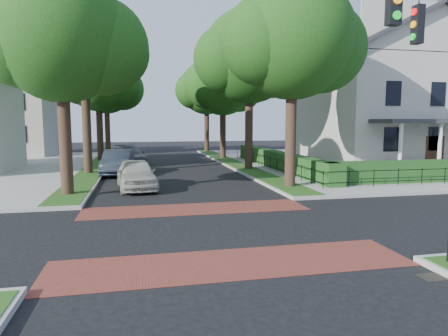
% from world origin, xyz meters
% --- Properties ---
extents(ground, '(120.00, 120.00, 0.00)m').
position_xyz_m(ground, '(0.00, 0.00, 0.00)').
color(ground, black).
rests_on(ground, ground).
extents(sidewalk_ne, '(30.00, 30.00, 0.15)m').
position_xyz_m(sidewalk_ne, '(19.50, 19.00, 0.07)').
color(sidewalk_ne, gray).
rests_on(sidewalk_ne, ground).
extents(crosswalk_far, '(9.00, 2.20, 0.01)m').
position_xyz_m(crosswalk_far, '(0.00, 3.20, 0.01)').
color(crosswalk_far, maroon).
rests_on(crosswalk_far, ground).
extents(crosswalk_near, '(9.00, 2.20, 0.01)m').
position_xyz_m(crosswalk_near, '(0.00, -3.20, 0.01)').
color(crosswalk_near, maroon).
rests_on(crosswalk_near, ground).
extents(storm_drain, '(0.65, 0.45, 0.01)m').
position_xyz_m(storm_drain, '(4.30, -5.00, 0.01)').
color(storm_drain, black).
rests_on(storm_drain, ground).
extents(grass_strip_ne, '(1.60, 29.80, 0.02)m').
position_xyz_m(grass_strip_ne, '(5.40, 19.10, 0.16)').
color(grass_strip_ne, '#294C15').
rests_on(grass_strip_ne, sidewalk_ne).
extents(grass_strip_nw, '(1.60, 29.80, 0.02)m').
position_xyz_m(grass_strip_nw, '(-5.40, 19.10, 0.16)').
color(grass_strip_nw, '#294C15').
rests_on(grass_strip_nw, sidewalk_nw).
extents(tree_right_near, '(7.75, 6.67, 10.66)m').
position_xyz_m(tree_right_near, '(5.60, 7.24, 7.63)').
color(tree_right_near, black).
rests_on(tree_right_near, sidewalk_ne).
extents(tree_right_mid, '(8.25, 7.09, 11.22)m').
position_xyz_m(tree_right_mid, '(5.61, 15.25, 7.99)').
color(tree_right_mid, black).
rests_on(tree_right_mid, sidewalk_ne).
extents(tree_right_far, '(7.25, 6.23, 9.74)m').
position_xyz_m(tree_right_far, '(5.60, 24.22, 6.91)').
color(tree_right_far, black).
rests_on(tree_right_far, sidewalk_ne).
extents(tree_right_back, '(7.50, 6.45, 10.20)m').
position_xyz_m(tree_right_back, '(5.60, 33.23, 7.27)').
color(tree_right_back, black).
rests_on(tree_right_back, sidewalk_ne).
extents(tree_left_near, '(7.50, 6.45, 10.20)m').
position_xyz_m(tree_left_near, '(-5.40, 7.23, 7.27)').
color(tree_left_near, black).
rests_on(tree_left_near, sidewalk_nw).
extents(tree_left_mid, '(8.00, 6.88, 11.48)m').
position_xyz_m(tree_left_mid, '(-5.39, 15.24, 8.34)').
color(tree_left_mid, black).
rests_on(tree_left_mid, sidewalk_nw).
extents(tree_left_far, '(7.00, 6.02, 9.86)m').
position_xyz_m(tree_left_far, '(-5.40, 24.22, 7.12)').
color(tree_left_far, black).
rests_on(tree_left_far, sidewalk_nw).
extents(tree_left_back, '(7.75, 6.66, 10.44)m').
position_xyz_m(tree_left_back, '(-5.40, 33.24, 7.41)').
color(tree_left_back, black).
rests_on(tree_left_back, sidewalk_nw).
extents(hedge_main_road, '(1.00, 18.00, 1.20)m').
position_xyz_m(hedge_main_road, '(7.70, 15.00, 0.75)').
color(hedge_main_road, '#194016').
rests_on(hedge_main_road, sidewalk_ne).
extents(fence_main_road, '(0.06, 18.00, 0.90)m').
position_xyz_m(fence_main_road, '(6.90, 15.00, 0.60)').
color(fence_main_road, black).
rests_on(fence_main_road, sidewalk_ne).
extents(house_victorian, '(13.00, 13.05, 12.48)m').
position_xyz_m(house_victorian, '(17.51, 15.92, 6.02)').
color(house_victorian, '#BAB7A7').
rests_on(house_victorian, sidewalk_ne).
extents(house_left_far, '(10.00, 9.00, 10.14)m').
position_xyz_m(house_left_far, '(-15.49, 31.99, 5.04)').
color(house_left_far, '#BAB7A7').
rests_on(house_left_far, sidewalk_nw).
extents(parked_car_front, '(2.30, 4.78, 1.58)m').
position_xyz_m(parked_car_front, '(-2.35, 8.63, 0.79)').
color(parked_car_front, beige).
rests_on(parked_car_front, ground).
extents(parked_car_middle, '(2.06, 5.12, 1.66)m').
position_xyz_m(parked_car_middle, '(-3.59, 14.84, 0.83)').
color(parked_car_middle, '#212932').
rests_on(parked_car_middle, ground).
extents(parked_car_rear, '(3.02, 5.63, 1.55)m').
position_xyz_m(parked_car_rear, '(-2.93, 21.30, 0.78)').
color(parked_car_rear, slate).
rests_on(parked_car_rear, ground).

